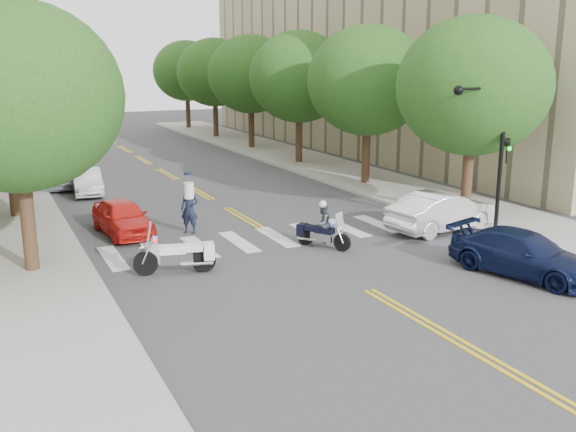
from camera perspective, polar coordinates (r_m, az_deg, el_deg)
ground at (r=19.22m, az=7.19°, el=-6.58°), size 140.00×140.00×0.00m
sidewalk_right at (r=42.35m, az=1.82°, el=4.83°), size 5.00×60.00×0.15m
building_right at (r=54.74m, az=16.09°, el=17.81°), size 26.00×44.00×22.00m
tree_l_0 at (r=21.10m, az=-23.05°, el=9.72°), size 6.40×6.40×8.45m
tree_l_1 at (r=29.09m, az=-24.00°, el=10.45°), size 6.40×6.40×8.45m
tree_r_0 at (r=28.21m, az=16.13°, el=11.02°), size 6.40×6.40×8.45m
tree_r_1 at (r=34.59m, az=7.13°, el=11.85°), size 6.40×6.40×8.45m
tree_r_2 at (r=41.53m, az=1.01°, el=12.25°), size 6.40×6.40×8.45m
tree_r_3 at (r=48.80m, az=-3.34°, el=12.46°), size 6.40×6.40×8.45m
tree_r_4 at (r=56.27m, az=-6.55°, el=12.56°), size 6.40×6.40×8.45m
tree_r_5 at (r=63.87m, az=-9.01°, el=12.62°), size 6.40×6.40×8.45m
traffic_signal_pole at (r=25.78m, az=17.76°, el=6.60°), size 2.82×0.42×6.00m
motorcycle_police at (r=23.11m, az=2.98°, el=-0.95°), size 1.35×1.95×1.75m
motorcycle_parked at (r=20.69m, az=-9.40°, el=-3.47°), size 2.56×1.04×1.68m
officer_standing at (r=25.25m, az=-8.75°, el=0.61°), size 0.85×0.80×1.94m
convertible at (r=26.10m, az=13.56°, el=0.40°), size 4.95×2.32×1.57m
sedan_blue at (r=21.50m, az=20.22°, el=-3.18°), size 3.21×5.15×1.39m
parked_car_a at (r=25.70m, az=-14.50°, el=-0.09°), size 1.99×4.16×1.37m
parked_car_b at (r=33.92m, az=-17.42°, el=2.92°), size 1.68×3.97×1.27m
parked_car_c at (r=36.41m, az=-19.78°, el=3.41°), size 2.41×4.57×1.23m
parked_car_d at (r=44.13m, az=-20.35°, el=5.23°), size 2.15×5.18×1.50m
parked_car_e at (r=45.13m, az=-20.46°, el=5.30°), size 1.62×4.00×1.36m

